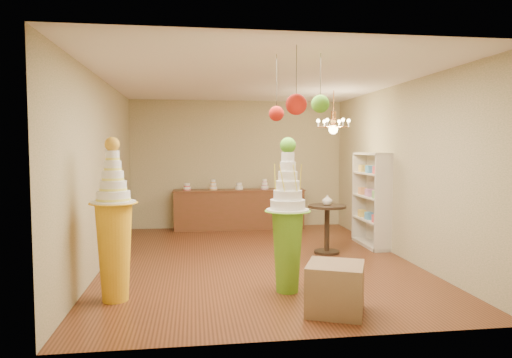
{
  "coord_description": "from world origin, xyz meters",
  "views": [
    {
      "loc": [
        -1.06,
        -7.54,
        1.91
      ],
      "look_at": [
        -0.01,
        0.0,
        1.37
      ],
      "focal_mm": 32.0,
      "sensor_mm": 36.0,
      "label": 1
    }
  ],
  "objects": [
    {
      "name": "floor",
      "position": [
        0.0,
        0.0,
        0.0
      ],
      "size": [
        6.5,
        6.5,
        0.0
      ],
      "primitive_type": "plane",
      "color": "#562B17",
      "rests_on": "ground"
    },
    {
      "name": "ceiling",
      "position": [
        0.0,
        0.0,
        3.0
      ],
      "size": [
        6.5,
        6.5,
        0.0
      ],
      "primitive_type": "plane",
      "rotation": [
        3.14,
        0.0,
        0.0
      ],
      "color": "white",
      "rests_on": "ground"
    },
    {
      "name": "wall_back",
      "position": [
        0.0,
        3.25,
        1.5
      ],
      "size": [
        5.0,
        0.04,
        3.0
      ],
      "primitive_type": "cube",
      "color": "tan",
      "rests_on": "ground"
    },
    {
      "name": "wall_front",
      "position": [
        0.0,
        -3.25,
        1.5
      ],
      "size": [
        5.0,
        0.04,
        3.0
      ],
      "primitive_type": "cube",
      "color": "tan",
      "rests_on": "ground"
    },
    {
      "name": "wall_left",
      "position": [
        -2.5,
        0.0,
        1.5
      ],
      "size": [
        0.04,
        6.5,
        3.0
      ],
      "primitive_type": "cube",
      "color": "tan",
      "rests_on": "ground"
    },
    {
      "name": "wall_right",
      "position": [
        2.5,
        0.0,
        1.5
      ],
      "size": [
        0.04,
        6.5,
        3.0
      ],
      "primitive_type": "cube",
      "color": "tan",
      "rests_on": "ground"
    },
    {
      "name": "pedestal_green",
      "position": [
        0.16,
        -1.75,
        0.81
      ],
      "size": [
        0.59,
        0.59,
        2.03
      ],
      "rotation": [
        0.0,
        0.0,
        -0.06
      ],
      "color": "#63A925",
      "rests_on": "floor"
    },
    {
      "name": "pedestal_orange",
      "position": [
        -2.03,
        -1.8,
        0.79
      ],
      "size": [
        0.67,
        0.67,
        2.03
      ],
      "rotation": [
        0.0,
        0.0,
        0.28
      ],
      "color": "yellow",
      "rests_on": "floor"
    },
    {
      "name": "burlap_riser",
      "position": [
        0.55,
        -2.57,
        0.29
      ],
      "size": [
        0.82,
        0.82,
        0.57
      ],
      "primitive_type": "cube",
      "rotation": [
        0.0,
        0.0,
        -0.4
      ],
      "color": "#88694A",
      "rests_on": "floor"
    },
    {
      "name": "sideboard",
      "position": [
        0.0,
        2.97,
        0.48
      ],
      "size": [
        3.04,
        0.54,
        1.16
      ],
      "color": "brown",
      "rests_on": "floor"
    },
    {
      "name": "shelving_unit",
      "position": [
        2.34,
        0.8,
        0.9
      ],
      "size": [
        0.33,
        1.2,
        1.8
      ],
      "color": "beige",
      "rests_on": "floor"
    },
    {
      "name": "round_table",
      "position": [
        1.32,
        0.3,
        0.56
      ],
      "size": [
        0.87,
        0.87,
        0.87
      ],
      "rotation": [
        0.0,
        0.0,
        -0.36
      ],
      "color": "black",
      "rests_on": "floor"
    },
    {
      "name": "vase",
      "position": [
        1.32,
        0.3,
        0.96
      ],
      "size": [
        0.23,
        0.23,
        0.19
      ],
      "primitive_type": "imported",
      "rotation": [
        0.0,
        0.0,
        -0.37
      ],
      "color": "beige",
      "rests_on": "round_table"
    },
    {
      "name": "pom_red_left",
      "position": [
        0.05,
        -2.69,
        2.37
      ],
      "size": [
        0.23,
        0.23,
        0.75
      ],
      "color": "#393529",
      "rests_on": "ceiling"
    },
    {
      "name": "pom_green_mid",
      "position": [
        0.43,
        -2.3,
        2.42
      ],
      "size": [
        0.21,
        0.21,
        0.69
      ],
      "color": "#393529",
      "rests_on": "ceiling"
    },
    {
      "name": "pom_red_right",
      "position": [
        -0.07,
        -2.17,
        2.31
      ],
      "size": [
        0.18,
        0.18,
        0.79
      ],
      "color": "#393529",
      "rests_on": "ceiling"
    },
    {
      "name": "chandelier",
      "position": [
        1.66,
        1.09,
        2.3
      ],
      "size": [
        0.78,
        0.78,
        0.85
      ],
      "rotation": [
        0.0,
        0.0,
        -0.18
      ],
      "color": "#C58145",
      "rests_on": "ceiling"
    }
  ]
}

